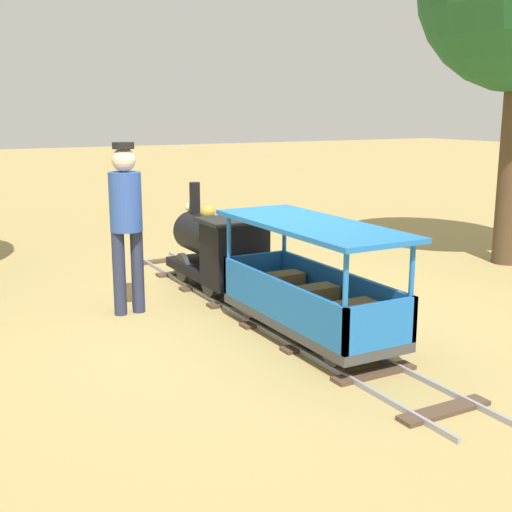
{
  "coord_description": "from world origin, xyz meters",
  "views": [
    {
      "loc": [
        -2.98,
        -5.27,
        1.91
      ],
      "look_at": [
        0.0,
        0.16,
        0.55
      ],
      "focal_mm": 46.89,
      "sensor_mm": 36.0,
      "label": 1
    }
  ],
  "objects": [
    {
      "name": "ground_plane",
      "position": [
        0.0,
        0.0,
        0.0
      ],
      "size": [
        60.0,
        60.0,
        0.0
      ],
      "primitive_type": "plane",
      "color": "#A38C51"
    },
    {
      "name": "locomotive",
      "position": [
        0.0,
        1.0,
        0.49
      ],
      "size": [
        0.66,
        1.45,
        1.08
      ],
      "color": "black",
      "rests_on": "ground_plane"
    },
    {
      "name": "passenger_car",
      "position": [
        0.0,
        -0.77,
        0.42
      ],
      "size": [
        0.76,
        2.0,
        0.97
      ],
      "color": "#3F3F3F",
      "rests_on": "ground_plane"
    },
    {
      "name": "track",
      "position": [
        0.0,
        0.13,
        0.02
      ],
      "size": [
        0.7,
        5.7,
        0.04
      ],
      "color": "gray",
      "rests_on": "ground_plane"
    },
    {
      "name": "conductor_person",
      "position": [
        -1.08,
        0.69,
        0.96
      ],
      "size": [
        0.3,
        0.3,
        1.62
      ],
      "color": "#282D47",
      "rests_on": "ground_plane"
    }
  ]
}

